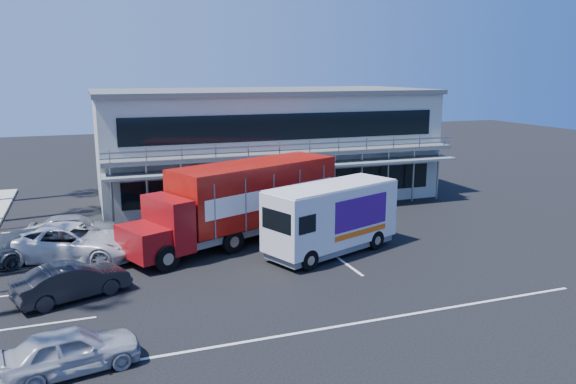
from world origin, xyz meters
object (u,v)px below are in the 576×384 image
object	(u,v)px
red_truck	(243,199)
white_van	(331,217)
parked_car_b	(73,281)
parked_car_a	(71,350)

from	to	relation	value
red_truck	white_van	bearing A→B (deg)	-68.66
white_van	parked_car_b	xyz separation A→B (m)	(-11.49, -1.62, -1.07)
red_truck	white_van	world-z (taller)	red_truck
red_truck	parked_car_b	size ratio (longest dim) A/B	2.81
red_truck	parked_car_a	size ratio (longest dim) A/B	3.04
red_truck	parked_car_b	bearing A→B (deg)	-171.99
red_truck	parked_car_b	xyz separation A→B (m)	(-8.14, -5.00, -1.48)
red_truck	white_van	size ratio (longest dim) A/B	1.64
red_truck	parked_car_a	distance (m)	13.51
red_truck	parked_car_a	bearing A→B (deg)	-150.84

